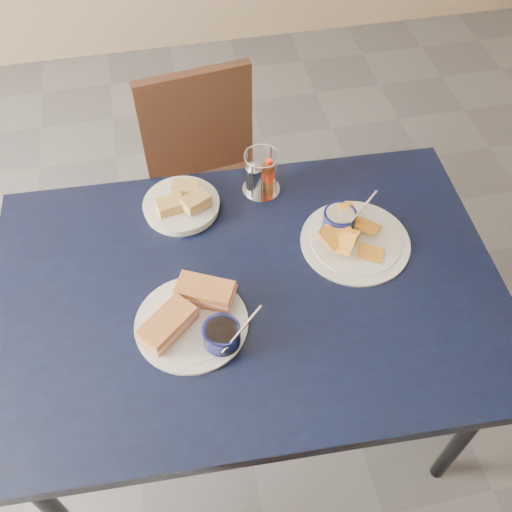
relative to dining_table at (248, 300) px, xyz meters
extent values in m
plane|color=#4E4F53|center=(-0.03, -0.13, -0.69)|extent=(6.00, 6.00, 0.00)
cube|color=black|center=(0.00, 0.00, 0.04)|extent=(1.35, 0.93, 0.04)
cylinder|color=black|center=(0.57, -0.35, -0.33)|extent=(0.04, 0.04, 0.71)
cylinder|color=black|center=(-0.57, 0.35, -0.33)|extent=(0.04, 0.04, 0.71)
cylinder|color=black|center=(0.57, 0.35, -0.33)|extent=(0.04, 0.04, 0.71)
cube|color=black|center=(-0.01, 0.63, -0.28)|extent=(0.45, 0.44, 0.04)
cylinder|color=black|center=(-0.17, 0.47, -0.49)|extent=(0.03, 0.03, 0.39)
cylinder|color=black|center=(0.16, 0.47, -0.49)|extent=(0.03, 0.03, 0.39)
cylinder|color=black|center=(-0.17, 0.78, -0.49)|extent=(0.03, 0.03, 0.39)
cylinder|color=black|center=(0.16, 0.78, -0.49)|extent=(0.03, 0.03, 0.39)
cube|color=black|center=(-0.01, 0.80, -0.05)|extent=(0.41, 0.09, 0.42)
cylinder|color=white|center=(-0.16, -0.08, 0.06)|extent=(0.28, 0.28, 0.01)
cylinder|color=white|center=(-0.16, -0.08, 0.07)|extent=(0.23, 0.23, 0.00)
cube|color=#CC8349|center=(-0.21, -0.09, 0.09)|extent=(0.15, 0.14, 0.04)
cube|color=pink|center=(-0.21, -0.09, 0.09)|extent=(0.16, 0.15, 0.01)
cube|color=#CC8349|center=(-0.11, -0.02, 0.09)|extent=(0.16, 0.12, 0.04)
cube|color=pink|center=(-0.11, -0.02, 0.09)|extent=(0.16, 0.13, 0.01)
cylinder|color=#090B33|center=(-0.09, -0.15, 0.10)|extent=(0.09, 0.09, 0.05)
cylinder|color=black|center=(-0.09, -0.15, 0.11)|extent=(0.08, 0.08, 0.01)
cylinder|color=silver|center=(-0.05, -0.17, 0.14)|extent=(0.11, 0.07, 0.08)
cylinder|color=white|center=(0.31, 0.08, 0.06)|extent=(0.30, 0.30, 0.01)
cylinder|color=white|center=(0.31, 0.08, 0.07)|extent=(0.24, 0.24, 0.00)
cube|color=#F5A731|center=(0.33, 0.03, 0.07)|extent=(0.08, 0.07, 0.02)
cube|color=#F5A731|center=(0.25, 0.10, 0.08)|extent=(0.08, 0.08, 0.03)
cube|color=#F5A731|center=(0.35, 0.11, 0.08)|extent=(0.08, 0.08, 0.02)
cube|color=#F5A731|center=(0.28, 0.08, 0.09)|extent=(0.08, 0.07, 0.03)
cube|color=#F5A731|center=(0.27, 0.05, 0.09)|extent=(0.07, 0.08, 0.03)
cube|color=#F5A731|center=(0.24, 0.08, 0.10)|extent=(0.07, 0.08, 0.02)
cube|color=#F5A731|center=(0.27, 0.10, 0.10)|extent=(0.07, 0.05, 0.02)
cube|color=#F5A731|center=(0.31, 0.15, 0.11)|extent=(0.05, 0.07, 0.02)
cylinder|color=#090B33|center=(0.28, 0.14, 0.10)|extent=(0.09, 0.09, 0.05)
cylinder|color=beige|center=(0.28, 0.14, 0.11)|extent=(0.08, 0.08, 0.01)
cylinder|color=silver|center=(0.33, 0.12, 0.14)|extent=(0.11, 0.07, 0.08)
cylinder|color=white|center=(-0.13, 0.31, 0.07)|extent=(0.21, 0.21, 0.02)
cylinder|color=white|center=(-0.13, 0.31, 0.08)|extent=(0.17, 0.17, 0.00)
cube|color=tan|center=(-0.16, 0.29, 0.10)|extent=(0.08, 0.06, 0.03)
cube|color=tan|center=(-0.11, 0.34, 0.10)|extent=(0.09, 0.07, 0.03)
cube|color=tan|center=(-0.09, 0.28, 0.11)|extent=(0.09, 0.08, 0.03)
cylinder|color=silver|center=(0.11, 0.33, 0.06)|extent=(0.11, 0.11, 0.01)
cylinder|color=silver|center=(0.14, 0.37, 0.13)|extent=(0.01, 0.01, 0.13)
cylinder|color=silver|center=(0.07, 0.37, 0.13)|extent=(0.01, 0.01, 0.13)
cylinder|color=silver|center=(0.07, 0.30, 0.13)|extent=(0.01, 0.01, 0.13)
cylinder|color=silver|center=(0.14, 0.30, 0.13)|extent=(0.01, 0.01, 0.13)
torus|color=silver|center=(0.11, 0.33, 0.19)|extent=(0.10, 0.10, 0.00)
cylinder|color=silver|center=(0.08, 0.33, 0.11)|extent=(0.05, 0.05, 0.08)
cone|color=silver|center=(0.08, 0.33, 0.16)|extent=(0.04, 0.04, 0.02)
cylinder|color=brown|center=(0.13, 0.34, 0.11)|extent=(0.03, 0.03, 0.08)
cylinder|color=red|center=(0.13, 0.34, 0.11)|extent=(0.03, 0.03, 0.03)
cylinder|color=red|center=(0.13, 0.34, 0.16)|extent=(0.02, 0.02, 0.02)
camera|label=1|loc=(-0.15, -0.82, 1.25)|focal=40.00mm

